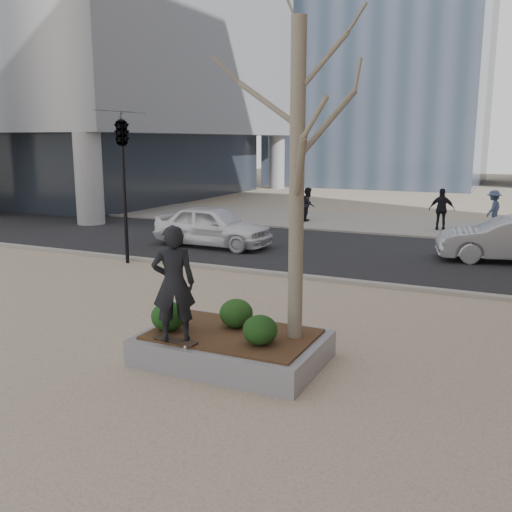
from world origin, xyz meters
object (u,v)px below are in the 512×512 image
at_px(planter, 233,348).
at_px(skateboard, 175,342).
at_px(skateboarder, 174,283).
at_px(police_car, 213,226).

bearing_deg(planter, skateboard, -130.36).
height_order(planter, skateboarder, skateboarder).
height_order(skateboard, police_car, police_car).
bearing_deg(skateboarder, skateboard, 180.00).
xyz_separation_m(skateboard, police_car, (-4.79, 9.78, 0.25)).
relative_size(planter, skateboarder, 1.61).
height_order(skateboarder, police_car, skateboarder).
bearing_deg(police_car, skateboard, -152.68).
xyz_separation_m(planter, skateboarder, (-0.65, -0.76, 1.23)).
height_order(planter, police_car, police_car).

